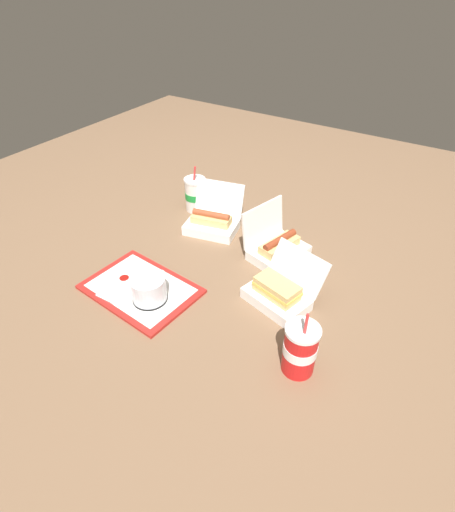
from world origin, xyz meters
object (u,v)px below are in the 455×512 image
(cake_container, at_px, (149,289))
(clamshell_hotdog_right, at_px, (212,221))
(clamshell_sandwich_corner, at_px, (279,292))
(ketchup_cup, at_px, (125,280))
(food_tray, at_px, (141,289))
(plastic_fork, at_px, (149,269))
(soda_cup_left, at_px, (195,194))
(soda_cup_center, at_px, (300,349))
(clamshell_hotdog_center, at_px, (277,247))

(cake_container, height_order, clamshell_hotdog_right, clamshell_hotdog_right)
(clamshell_sandwich_corner, bearing_deg, ketchup_cup, -155.89)
(ketchup_cup, height_order, clamshell_hotdog_right, clamshell_hotdog_right)
(food_tray, bearing_deg, plastic_fork, 114.22)
(cake_container, distance_m, clamshell_hotdog_right, 0.47)
(soda_cup_left, distance_m, soda_cup_center, 0.92)
(clamshell_sandwich_corner, xyz_separation_m, soda_cup_left, (-0.58, 0.34, 0.03))
(clamshell_sandwich_corner, relative_size, soda_cup_center, 1.13)
(clamshell_hotdog_center, xyz_separation_m, clamshell_sandwich_corner, (0.12, -0.22, 0.00))
(cake_container, height_order, ketchup_cup, cake_container)
(plastic_fork, bearing_deg, food_tray, -82.35)
(cake_container, relative_size, clamshell_hotdog_center, 0.47)
(ketchup_cup, height_order, plastic_fork, ketchup_cup)
(clamshell_hotdog_center, relative_size, soda_cup_center, 1.12)
(plastic_fork, bearing_deg, soda_cup_left, 88.47)
(food_tray, distance_m, soda_cup_center, 0.59)
(ketchup_cup, bearing_deg, plastic_fork, 79.03)
(ketchup_cup, height_order, clamshell_sandwich_corner, clamshell_sandwich_corner)
(plastic_fork, distance_m, soda_cup_center, 0.63)
(clamshell_sandwich_corner, relative_size, soda_cup_left, 1.18)
(plastic_fork, bearing_deg, clamshell_hotdog_right, 67.84)
(cake_container, relative_size, clamshell_hotdog_right, 0.47)
(ketchup_cup, distance_m, soda_cup_center, 0.64)
(clamshell_hotdog_right, bearing_deg, plastic_fork, -95.58)
(food_tray, bearing_deg, ketchup_cup, -168.67)
(cake_container, relative_size, ketchup_cup, 2.88)
(plastic_fork, xyz_separation_m, clamshell_sandwich_corner, (0.46, 0.11, 0.03))
(plastic_fork, height_order, soda_cup_left, soda_cup_left)
(ketchup_cup, relative_size, soda_cup_left, 0.19)
(plastic_fork, xyz_separation_m, soda_cup_left, (-0.12, 0.45, 0.06))
(cake_container, bearing_deg, clamshell_hotdog_right, 98.56)
(ketchup_cup, height_order, soda_cup_center, soda_cup_center)
(food_tray, height_order, clamshell_sandwich_corner, clamshell_sandwich_corner)
(food_tray, distance_m, clamshell_sandwich_corner, 0.47)
(clamshell_hotdog_center, xyz_separation_m, soda_cup_center, (0.28, -0.43, 0.04))
(clamshell_hotdog_center, bearing_deg, plastic_fork, -135.46)
(ketchup_cup, relative_size, plastic_fork, 0.36)
(food_tray, bearing_deg, cake_container, -19.98)
(food_tray, xyz_separation_m, ketchup_cup, (-0.06, -0.01, 0.02))
(food_tray, relative_size, plastic_fork, 3.56)
(cake_container, bearing_deg, soda_cup_center, 2.02)
(food_tray, relative_size, cake_container, 3.39)
(cake_container, distance_m, soda_cup_center, 0.52)
(clamshell_hotdog_right, bearing_deg, cake_container, -81.44)
(clamshell_hotdog_center, distance_m, clamshell_sandwich_corner, 0.25)
(food_tray, relative_size, clamshell_hotdog_center, 1.60)
(clamshell_hotdog_center, bearing_deg, cake_container, -117.77)
(clamshell_hotdog_center, bearing_deg, soda_cup_left, 165.83)
(cake_container, relative_size, plastic_fork, 1.05)
(clamshell_hotdog_center, height_order, soda_cup_left, soda_cup_left)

